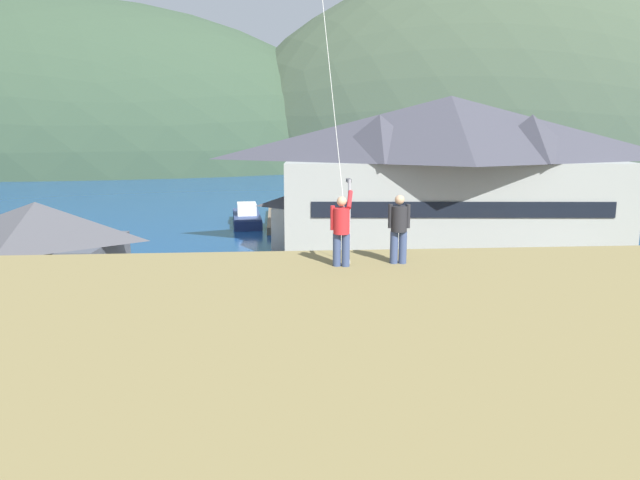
{
  "coord_description": "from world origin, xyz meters",
  "views": [
    {
      "loc": [
        -1.75,
        -22.06,
        9.57
      ],
      "look_at": [
        0.55,
        9.0,
        3.35
      ],
      "focal_mm": 32.76,
      "sensor_mm": 36.0,
      "label": 1
    }
  ],
  "objects_px": {
    "parking_light_pole": "(349,226)",
    "parked_car_lone_by_shed": "(450,297)",
    "parked_car_mid_row_far": "(179,349)",
    "person_kite_flyer": "(341,228)",
    "storage_shed_waterside": "(307,217)",
    "parked_car_corner_spot": "(547,336)",
    "parked_car_front_row_red": "(66,332)",
    "parked_car_back_row_right": "(356,290)",
    "wharf_dock": "(284,219)",
    "storage_shed_near_lot": "(40,259)",
    "parked_car_mid_row_center": "(393,342)",
    "harbor_lodge": "(449,169)",
    "moored_boat_wharfside": "(247,217)",
    "parked_car_mid_row_near": "(572,283)",
    "person_companion": "(399,227)",
    "parked_car_front_row_end": "(241,299)"
  },
  "relations": [
    {
      "from": "parking_light_pole",
      "to": "parked_car_lone_by_shed",
      "type": "bearing_deg",
      "value": -48.8
    },
    {
      "from": "parked_car_mid_row_far",
      "to": "parked_car_lone_by_shed",
      "type": "distance_m",
      "value": 13.78
    },
    {
      "from": "parking_light_pole",
      "to": "person_kite_flyer",
      "type": "distance_m",
      "value": 19.05
    },
    {
      "from": "storage_shed_waterside",
      "to": "parked_car_corner_spot",
      "type": "height_order",
      "value": "storage_shed_waterside"
    },
    {
      "from": "parked_car_corner_spot",
      "to": "parked_car_front_row_red",
      "type": "bearing_deg",
      "value": 174.41
    },
    {
      "from": "parked_car_back_row_right",
      "to": "parked_car_lone_by_shed",
      "type": "distance_m",
      "value": 4.8
    },
    {
      "from": "wharf_dock",
      "to": "parking_light_pole",
      "type": "distance_m",
      "value": 25.03
    },
    {
      "from": "parked_car_lone_by_shed",
      "to": "wharf_dock",
      "type": "bearing_deg",
      "value": 104.9
    },
    {
      "from": "storage_shed_near_lot",
      "to": "parking_light_pole",
      "type": "distance_m",
      "value": 16.19
    },
    {
      "from": "storage_shed_waterside",
      "to": "parking_light_pole",
      "type": "height_order",
      "value": "parking_light_pole"
    },
    {
      "from": "wharf_dock",
      "to": "parked_car_corner_spot",
      "type": "xyz_separation_m",
      "value": [
        10.24,
        -35.36,
        0.71
      ]
    },
    {
      "from": "parked_car_front_row_red",
      "to": "parking_light_pole",
      "type": "height_order",
      "value": "parking_light_pole"
    },
    {
      "from": "parked_car_mid_row_far",
      "to": "person_kite_flyer",
      "type": "distance_m",
      "value": 11.02
    },
    {
      "from": "parked_car_mid_row_center",
      "to": "parked_car_back_row_right",
      "type": "xyz_separation_m",
      "value": [
        -0.48,
        7.41,
        0.0
      ]
    },
    {
      "from": "parked_car_mid_row_far",
      "to": "wharf_dock",
      "type": "bearing_deg",
      "value": 82.77
    },
    {
      "from": "harbor_lodge",
      "to": "moored_boat_wharfside",
      "type": "distance_m",
      "value": 20.9
    },
    {
      "from": "storage_shed_waterside",
      "to": "parked_car_lone_by_shed",
      "type": "height_order",
      "value": "storage_shed_waterside"
    },
    {
      "from": "parked_car_lone_by_shed",
      "to": "person_kite_flyer",
      "type": "height_order",
      "value": "person_kite_flyer"
    },
    {
      "from": "parked_car_mid_row_center",
      "to": "parked_car_mid_row_near",
      "type": "height_order",
      "value": "same"
    },
    {
      "from": "parked_car_lone_by_shed",
      "to": "parked_car_corner_spot",
      "type": "bearing_deg",
      "value": -67.59
    },
    {
      "from": "parked_car_back_row_right",
      "to": "person_companion",
      "type": "relative_size",
      "value": 2.44
    },
    {
      "from": "parked_car_front_row_end",
      "to": "person_companion",
      "type": "xyz_separation_m",
      "value": [
        4.9,
        -13.68,
        5.97
      ]
    },
    {
      "from": "parked_car_mid_row_center",
      "to": "parked_car_front_row_red",
      "type": "distance_m",
      "value": 13.51
    },
    {
      "from": "parked_car_mid_row_near",
      "to": "storage_shed_near_lot",
      "type": "bearing_deg",
      "value": -178.26
    },
    {
      "from": "harbor_lodge",
      "to": "moored_boat_wharfside",
      "type": "bearing_deg",
      "value": 142.62
    },
    {
      "from": "storage_shed_waterside",
      "to": "parked_car_lone_by_shed",
      "type": "distance_m",
      "value": 18.85
    },
    {
      "from": "harbor_lodge",
      "to": "storage_shed_near_lot",
      "type": "xyz_separation_m",
      "value": [
        -24.7,
        -14.99,
        -3.14
      ]
    },
    {
      "from": "parking_light_pole",
      "to": "parked_car_corner_spot",
      "type": "bearing_deg",
      "value": -57.67
    },
    {
      "from": "parked_car_front_row_end",
      "to": "parked_car_mid_row_near",
      "type": "relative_size",
      "value": 0.97
    },
    {
      "from": "parked_car_front_row_end",
      "to": "parked_car_mid_row_far",
      "type": "xyz_separation_m",
      "value": [
        -1.98,
        -6.37,
        0.0
      ]
    },
    {
      "from": "parked_car_front_row_red",
      "to": "person_kite_flyer",
      "type": "height_order",
      "value": "person_kite_flyer"
    },
    {
      "from": "wharf_dock",
      "to": "parking_light_pole",
      "type": "bearing_deg",
      "value": -82.12
    },
    {
      "from": "moored_boat_wharfside",
      "to": "parked_car_back_row_right",
      "type": "distance_m",
      "value": 27.83
    },
    {
      "from": "parked_car_front_row_end",
      "to": "parked_car_lone_by_shed",
      "type": "distance_m",
      "value": 10.45
    },
    {
      "from": "parked_car_mid_row_center",
      "to": "person_kite_flyer",
      "type": "xyz_separation_m",
      "value": [
        -2.95,
        -7.62,
        5.98
      ]
    },
    {
      "from": "parking_light_pole",
      "to": "person_companion",
      "type": "bearing_deg",
      "value": -93.23
    },
    {
      "from": "parked_car_mid_row_near",
      "to": "parked_car_corner_spot",
      "type": "bearing_deg",
      "value": -122.98
    },
    {
      "from": "parked_car_lone_by_shed",
      "to": "person_companion",
      "type": "xyz_separation_m",
      "value": [
        -5.54,
        -13.28,
        5.97
      ]
    },
    {
      "from": "parked_car_mid_row_far",
      "to": "parked_car_lone_by_shed",
      "type": "relative_size",
      "value": 1.0
    },
    {
      "from": "person_companion",
      "to": "parked_car_corner_spot",
      "type": "bearing_deg",
      "value": 44.03
    },
    {
      "from": "harbor_lodge",
      "to": "person_companion",
      "type": "height_order",
      "value": "harbor_lodge"
    },
    {
      "from": "parked_car_back_row_right",
      "to": "parked_car_front_row_red",
      "type": "relative_size",
      "value": 1.01
    },
    {
      "from": "parking_light_pole",
      "to": "moored_boat_wharfside",
      "type": "bearing_deg",
      "value": 106.72
    },
    {
      "from": "wharf_dock",
      "to": "parked_car_front_row_red",
      "type": "relative_size",
      "value": 3.37
    },
    {
      "from": "parked_car_back_row_right",
      "to": "parked_car_lone_by_shed",
      "type": "height_order",
      "value": "same"
    },
    {
      "from": "storage_shed_near_lot",
      "to": "parked_car_mid_row_near",
      "type": "relative_size",
      "value": 1.86
    },
    {
      "from": "parking_light_pole",
      "to": "person_kite_flyer",
      "type": "xyz_separation_m",
      "value": [
        -2.51,
        -18.61,
        3.22
      ]
    },
    {
      "from": "parked_car_corner_spot",
      "to": "parking_light_pole",
      "type": "relative_size",
      "value": 0.67
    },
    {
      "from": "storage_shed_near_lot",
      "to": "parked_car_corner_spot",
      "type": "distance_m",
      "value": 23.66
    },
    {
      "from": "moored_boat_wharfside",
      "to": "parked_car_lone_by_shed",
      "type": "height_order",
      "value": "moored_boat_wharfside"
    }
  ]
}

